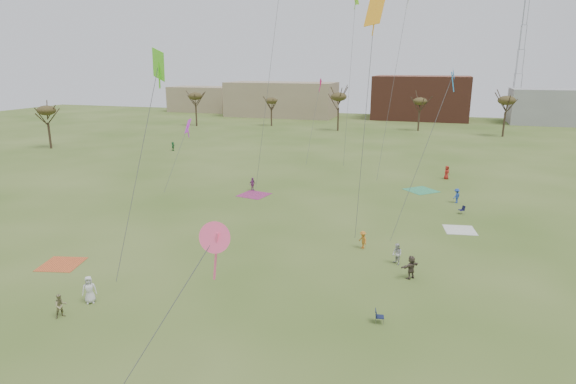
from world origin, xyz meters
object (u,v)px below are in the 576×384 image
(camp_chair_right, at_px, (462,211))
(flyer_near_left, at_px, (89,290))
(radio_tower, at_px, (521,49))
(camp_chair_center, at_px, (379,319))

(camp_chair_right, bearing_deg, flyer_near_left, -70.41)
(camp_chair_right, distance_m, radio_tower, 99.53)
(camp_chair_center, xyz_separation_m, camp_chair_right, (5.42, 24.79, 0.00))
(flyer_near_left, bearing_deg, camp_chair_right, 13.69)
(flyer_near_left, bearing_deg, camp_chair_center, -25.91)
(radio_tower, bearing_deg, camp_chair_right, -99.50)
(camp_chair_right, relative_size, radio_tower, 0.02)
(camp_chair_center, distance_m, radio_tower, 124.51)
(flyer_near_left, relative_size, camp_chair_center, 2.15)
(camp_chair_center, height_order, camp_chair_right, same)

